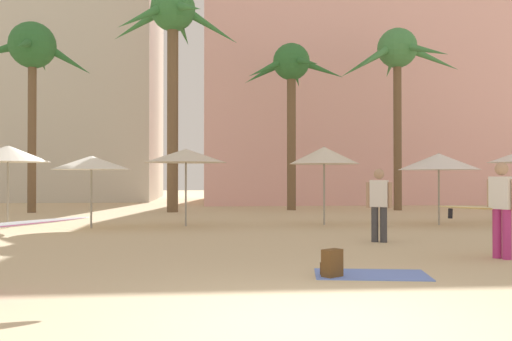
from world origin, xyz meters
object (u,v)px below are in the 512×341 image
at_px(cafe_umbrella_4, 439,162).
at_px(person_far_right, 498,207).
at_px(cafe_umbrella_0, 186,156).
at_px(cafe_umbrella_5, 8,154).
at_px(cafe_umbrella_6, 91,163).
at_px(beach_towel, 371,275).
at_px(palm_tree_center, 291,74).
at_px(person_mid_left, 379,202).
at_px(cafe_umbrella_1, 324,155).
at_px(backpack, 332,264).
at_px(palm_tree_right, 397,59).
at_px(palm_tree_left, 173,29).
at_px(palm_tree_far_left, 32,54).

relative_size(cafe_umbrella_4, person_far_right, 0.92).
xyz_separation_m(cafe_umbrella_0, cafe_umbrella_5, (-5.22, -0.10, 0.04)).
height_order(cafe_umbrella_0, cafe_umbrella_6, cafe_umbrella_0).
relative_size(cafe_umbrella_5, beach_towel, 1.43).
distance_m(cafe_umbrella_5, beach_towel, 12.30).
xyz_separation_m(palm_tree_center, person_mid_left, (0.05, -12.75, -5.29)).
distance_m(cafe_umbrella_1, backpack, 9.48).
distance_m(palm_tree_center, cafe_umbrella_5, 13.35).
bearing_deg(person_mid_left, palm_tree_right, 6.05).
height_order(palm_tree_left, cafe_umbrella_6, palm_tree_left).
relative_size(cafe_umbrella_4, cafe_umbrella_6, 1.10).
distance_m(palm_tree_center, cafe_umbrella_6, 11.97).
distance_m(backpack, person_mid_left, 4.92).
relative_size(palm_tree_left, palm_tree_right, 1.17).
xyz_separation_m(cafe_umbrella_0, person_far_right, (5.99, -7.32, -1.21)).
distance_m(backpack, person_far_right, 4.01).
relative_size(palm_tree_center, backpack, 18.20).
xyz_separation_m(palm_tree_far_left, cafe_umbrella_0, (6.73, -7.26, -4.59)).
xyz_separation_m(palm_tree_far_left, cafe_umbrella_4, (14.64, -7.50, -4.76)).
xyz_separation_m(palm_tree_right, beach_towel, (-6.22, -16.41, -6.87)).
bearing_deg(palm_tree_far_left, backpack, -60.60).
bearing_deg(cafe_umbrella_6, palm_tree_right, 33.24).
xyz_separation_m(palm_tree_far_left, backpack, (9.18, -16.30, -6.54)).
bearing_deg(palm_tree_center, palm_tree_left, -169.11).
relative_size(palm_tree_far_left, palm_tree_right, 0.98).
distance_m(palm_tree_center, beach_towel, 18.13).
relative_size(palm_tree_right, person_mid_left, 4.92).
xyz_separation_m(palm_tree_right, cafe_umbrella_0, (-9.33, -7.52, -4.73)).
height_order(cafe_umbrella_4, cafe_umbrella_5, cafe_umbrella_5).
relative_size(palm_tree_left, cafe_umbrella_0, 3.88).
relative_size(cafe_umbrella_6, person_mid_left, 1.37).
relative_size(cafe_umbrella_1, beach_towel, 1.44).
xyz_separation_m(palm_tree_far_left, cafe_umbrella_5, (1.51, -7.36, -4.55)).
distance_m(cafe_umbrella_0, cafe_umbrella_5, 5.22).
bearing_deg(person_far_right, backpack, 179.92).
distance_m(cafe_umbrella_1, person_mid_left, 4.88).
relative_size(cafe_umbrella_6, beach_towel, 1.36).
height_order(cafe_umbrella_1, cafe_umbrella_6, cafe_umbrella_1).
distance_m(palm_tree_far_left, person_mid_left, 17.43).
distance_m(palm_tree_right, person_far_right, 16.32).
bearing_deg(person_far_right, beach_towel, -177.49).
xyz_separation_m(cafe_umbrella_0, cafe_umbrella_4, (7.91, -0.25, -0.17)).
xyz_separation_m(cafe_umbrella_1, backpack, (-1.86, -9.09, -1.98)).
xyz_separation_m(cafe_umbrella_4, cafe_umbrella_6, (-10.66, -0.15, -0.06)).
relative_size(palm_tree_center, cafe_umbrella_6, 3.31).
relative_size(cafe_umbrella_5, cafe_umbrella_6, 1.06).
xyz_separation_m(cafe_umbrella_5, person_far_right, (11.22, -7.21, -1.25)).
height_order(palm_tree_right, cafe_umbrella_6, palm_tree_right).
bearing_deg(cafe_umbrella_4, palm_tree_far_left, 152.86).
height_order(palm_tree_far_left, beach_towel, palm_tree_far_left).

